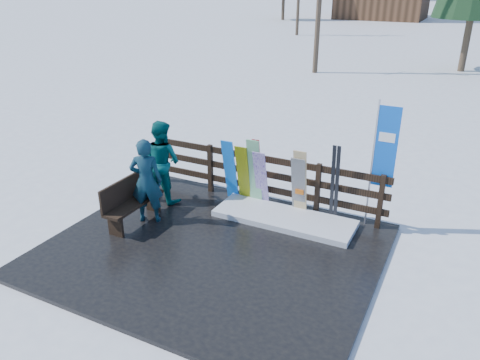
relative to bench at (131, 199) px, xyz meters
The scene contains 16 objects.
ground 2.07m from the bench, ahead, with size 700.00×700.00×0.00m, color white.
deck 2.06m from the bench, ahead, with size 6.00×5.00×0.08m, color black.
fence 2.85m from the bench, 46.13° to the left, with size 5.60×0.10×1.15m.
snow_patch 3.17m from the bench, 27.61° to the left, with size 2.92×1.00×0.12m, color white.
bench is the anchor object (origin of this frame).
snowboard_0 2.26m from the bench, 54.43° to the left, with size 0.28×0.03×1.49m, color #187CF8.
snowboard_1 2.66m from the bench, 43.79° to the left, with size 0.29×0.03×1.58m, color silver.
snowboard_2 2.47m from the bench, 48.17° to the left, with size 0.28×0.03×1.40m, color #D7E608.
snowboard_3 2.77m from the bench, 41.56° to the left, with size 0.28×0.03×1.36m, color white.
snowboard_4 3.46m from the bench, 32.06° to the left, with size 0.30×0.03×1.35m, color black.
snowboard_5 3.49m from the bench, 31.79° to the left, with size 0.28×0.03×1.50m, color silver.
ski_pair_a 2.74m from the bench, 44.27° to the left, with size 0.16×0.29×1.56m.
ski_pair_b 4.14m from the bench, 27.44° to the left, with size 0.17×0.17×1.68m.
rental_flag 5.07m from the bench, 25.14° to the left, with size 0.45×0.04×2.60m.
person_front 0.50m from the bench, 40.32° to the left, with size 0.65×0.43×1.78m, color #154950.
person_back 1.26m from the bench, 92.41° to the left, with size 0.90×0.70×1.85m, color #085A59.
Camera 1 is at (3.87, -6.49, 4.76)m, focal length 35.00 mm.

